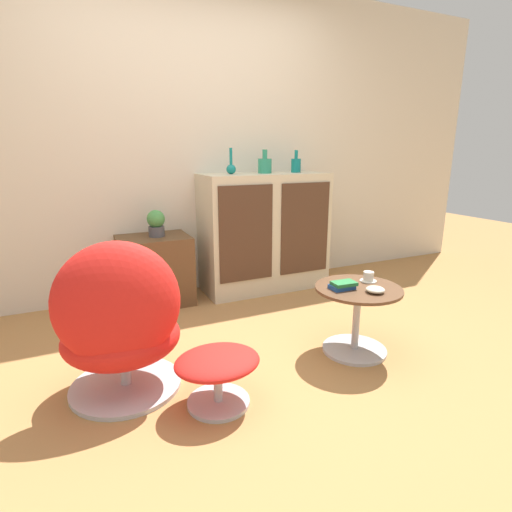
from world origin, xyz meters
The scene contains 14 objects.
ground_plane centered at (0.00, 0.00, 0.00)m, with size 12.00×12.00×0.00m, color #A87542.
wall_back centered at (0.00, 1.58, 1.30)m, with size 6.40×0.06×2.60m.
sideboard centered at (0.63, 1.31, 0.52)m, with size 1.12×0.48×1.04m.
tv_console centered at (-0.36, 1.33, 0.28)m, with size 0.56×0.44×0.56m.
egg_chair centered at (-0.77, 0.11, 0.39)m, with size 0.67×0.62×0.84m.
ottoman centered at (-0.36, -0.18, 0.20)m, with size 0.43×0.36×0.28m.
coffee_table centered at (0.61, -0.03, 0.25)m, with size 0.53×0.53×0.43m.
vase_leftmost centered at (0.32, 1.31, 1.09)m, with size 0.08×0.08×0.21m.
vase_inner_left centered at (0.63, 1.31, 1.11)m, with size 0.12×0.12×0.20m.
vase_inner_right centered at (0.94, 1.31, 1.11)m, with size 0.09×0.09×0.19m.
potted_plant centered at (-0.32, 1.33, 0.67)m, with size 0.14×0.14×0.21m.
teacup centered at (0.74, 0.03, 0.45)m, with size 0.11×0.11×0.06m.
book_stack centered at (0.50, -0.01, 0.45)m, with size 0.15×0.11×0.05m.
bowl centered at (0.64, -0.15, 0.44)m, with size 0.11×0.11×0.04m.
Camera 1 is at (-0.92, -1.85, 1.23)m, focal length 28.00 mm.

